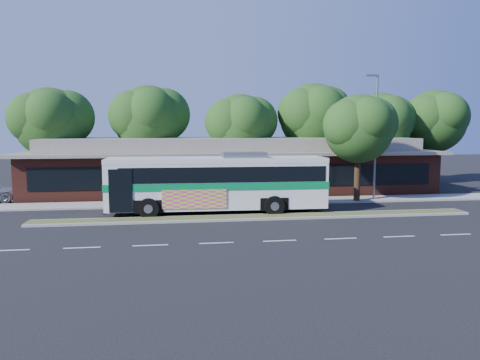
{
  "coord_description": "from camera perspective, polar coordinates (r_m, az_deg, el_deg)",
  "views": [
    {
      "loc": [
        -4.95,
        -26.09,
        5.31
      ],
      "look_at": [
        -0.71,
        3.13,
        2.0
      ],
      "focal_mm": 35.0,
      "sensor_mm": 36.0,
      "label": 1
    }
  ],
  "objects": [
    {
      "name": "ground",
      "position": [
        27.08,
        2.45,
        -4.92
      ],
      "size": [
        120.0,
        120.0,
        0.0
      ],
      "primitive_type": "plane",
      "color": "black",
      "rests_on": "ground"
    },
    {
      "name": "median_strip",
      "position": [
        27.65,
        2.22,
        -4.52
      ],
      "size": [
        26.0,
        1.1,
        0.15
      ],
      "primitive_type": "cube",
      "color": "#4B5423",
      "rests_on": "ground"
    },
    {
      "name": "sidewalk",
      "position": [
        33.28,
        0.41,
        -2.68
      ],
      "size": [
        44.0,
        2.6,
        0.12
      ],
      "primitive_type": "cube",
      "color": "gray",
      "rests_on": "ground"
    },
    {
      "name": "plaza_building",
      "position": [
        39.52,
        -1.03,
        1.78
      ],
      "size": [
        33.2,
        11.2,
        4.45
      ],
      "color": "#54241A",
      "rests_on": "ground"
    },
    {
      "name": "lamp_post",
      "position": [
        35.22,
        16.16,
        5.48
      ],
      "size": [
        0.93,
        0.18,
        9.07
      ],
      "color": "slate",
      "rests_on": "ground"
    },
    {
      "name": "tree_bg_a",
      "position": [
        42.35,
        -21.55,
        6.71
      ],
      "size": [
        6.47,
        5.8,
        8.63
      ],
      "color": "black",
      "rests_on": "ground"
    },
    {
      "name": "tree_bg_b",
      "position": [
        42.28,
        -10.53,
        7.42
      ],
      "size": [
        6.69,
        6.0,
        9.0
      ],
      "color": "black",
      "rests_on": "ground"
    },
    {
      "name": "tree_bg_c",
      "position": [
        41.72,
        0.52,
        6.79
      ],
      "size": [
        6.24,
        5.6,
        8.26
      ],
      "color": "black",
      "rests_on": "ground"
    },
    {
      "name": "tree_bg_d",
      "position": [
        44.33,
        9.43,
        7.74
      ],
      "size": [
        6.91,
        6.2,
        9.37
      ],
      "color": "black",
      "rests_on": "ground"
    },
    {
      "name": "tree_bg_e",
      "position": [
        45.56,
        17.03,
        6.66
      ],
      "size": [
        6.47,
        5.8,
        8.5
      ],
      "color": "black",
      "rests_on": "ground"
    },
    {
      "name": "tree_bg_f",
      "position": [
        49.28,
        22.92,
        6.77
      ],
      "size": [
        6.69,
        6.0,
        8.92
      ],
      "color": "black",
      "rests_on": "ground"
    },
    {
      "name": "transit_bus",
      "position": [
        29.07,
        -2.68,
        0.06
      ],
      "size": [
        13.57,
        3.4,
        3.79
      ],
      "rotation": [
        0.0,
        0.0,
        -0.02
      ],
      "color": "silver",
      "rests_on": "ground"
    },
    {
      "name": "sidewalk_tree",
      "position": [
        34.39,
        14.73,
        6.24
      ],
      "size": [
        5.38,
        4.82,
        7.65
      ],
      "color": "black",
      "rests_on": "ground"
    }
  ]
}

